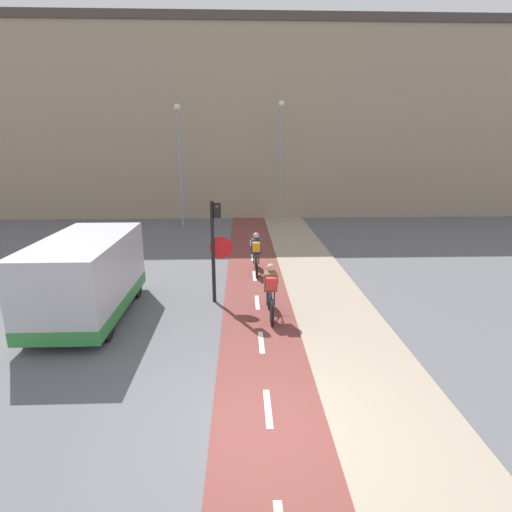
% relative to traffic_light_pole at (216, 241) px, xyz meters
% --- Properties ---
extents(ground_plane, '(120.00, 120.00, 0.00)m').
position_rel_traffic_light_pole_xyz_m(ground_plane, '(1.21, -5.68, -1.91)').
color(ground_plane, '#5B5B60').
extents(bike_lane, '(2.00, 60.00, 0.02)m').
position_rel_traffic_light_pole_xyz_m(bike_lane, '(1.21, -5.67, -1.90)').
color(bike_lane, brown).
rests_on(bike_lane, ground_plane).
extents(sidewalk_strip, '(2.40, 60.00, 0.05)m').
position_rel_traffic_light_pole_xyz_m(sidewalk_strip, '(3.41, -5.68, -1.89)').
color(sidewalk_strip, gray).
rests_on(sidewalk_strip, ground_plane).
extents(building_row_background, '(60.00, 5.20, 11.88)m').
position_rel_traffic_light_pole_xyz_m(building_row_background, '(1.21, 16.53, 4.04)').
color(building_row_background, gray).
rests_on(building_row_background, ground_plane).
extents(traffic_light_pole, '(0.67, 0.25, 3.08)m').
position_rel_traffic_light_pole_xyz_m(traffic_light_pole, '(0.00, 0.00, 0.00)').
color(traffic_light_pole, black).
rests_on(traffic_light_pole, ground_plane).
extents(street_lamp_far, '(0.36, 0.36, 6.70)m').
position_rel_traffic_light_pole_xyz_m(street_lamp_far, '(-2.63, 11.50, 2.19)').
color(street_lamp_far, gray).
rests_on(street_lamp_far, ground_plane).
extents(street_lamp_sidewalk, '(0.36, 0.36, 6.97)m').
position_rel_traffic_light_pole_xyz_m(street_lamp_sidewalk, '(3.04, 12.34, 2.33)').
color(street_lamp_sidewalk, gray).
rests_on(street_lamp_sidewalk, ground_plane).
extents(cyclist_near, '(0.46, 1.79, 1.54)m').
position_rel_traffic_light_pole_xyz_m(cyclist_near, '(1.54, -1.19, -1.19)').
color(cyclist_near, black).
rests_on(cyclist_near, ground_plane).
extents(cyclist_far, '(0.46, 1.75, 1.54)m').
position_rel_traffic_light_pole_xyz_m(cyclist_far, '(1.29, 2.71, -1.19)').
color(cyclist_far, black).
rests_on(cyclist_far, ground_plane).
extents(van, '(2.05, 4.45, 2.22)m').
position_rel_traffic_light_pole_xyz_m(van, '(-3.47, -0.94, -0.82)').
color(van, '#B7B7BC').
rests_on(van, ground_plane).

